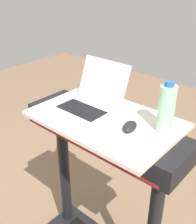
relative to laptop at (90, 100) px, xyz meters
name	(u,v)px	position (x,y,z in m)	size (l,w,h in m)	color
desk_board	(105,119)	(0.12, -0.02, -0.06)	(0.74, 0.47, 0.02)	beige
laptop	(90,100)	(0.00, 0.00, 0.00)	(0.30, 0.31, 0.23)	#B7B7BC
computer_mouse	(130,126)	(0.28, -0.04, -0.03)	(0.06, 0.10, 0.03)	black
water_bottle	(166,108)	(0.40, 0.06, 0.07)	(0.08, 0.08, 0.24)	#9EDBB2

